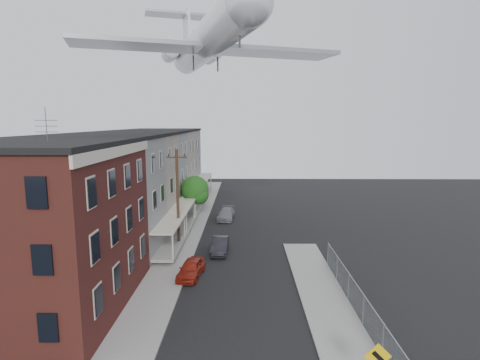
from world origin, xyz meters
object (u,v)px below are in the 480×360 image
object	(u,v)px
street_tree	(196,191)
utility_pole	(178,198)
car_mid	(220,245)
car_far	(226,214)
car_near	(191,268)
airplane	(206,42)

from	to	relation	value
street_tree	utility_pole	bearing A→B (deg)	-91.89
car_mid	car_far	distance (m)	11.34
utility_pole	car_far	world-z (taller)	utility_pole
street_tree	car_mid	bearing A→B (deg)	-72.50
street_tree	car_near	distance (m)	16.55
street_tree	car_mid	distance (m)	11.88
street_tree	airplane	distance (m)	16.48
airplane	utility_pole	bearing A→B (deg)	-116.95
airplane	street_tree	bearing A→B (deg)	109.90
car_mid	airplane	bearing A→B (deg)	106.72
car_near	car_mid	bearing A→B (deg)	78.85
car_mid	airplane	world-z (taller)	airplane
car_near	car_mid	world-z (taller)	car_mid
car_mid	utility_pole	bearing A→B (deg)	165.60
car_near	car_mid	size ratio (longest dim) A/B	0.95
street_tree	car_near	size ratio (longest dim) A/B	1.38
car_near	airplane	distance (m)	21.21
utility_pole	car_near	size ratio (longest dim) A/B	2.39
utility_pole	street_tree	bearing A→B (deg)	88.11
car_near	car_far	distance (m)	16.65
street_tree	airplane	world-z (taller)	airplane
car_near	utility_pole	bearing A→B (deg)	115.54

